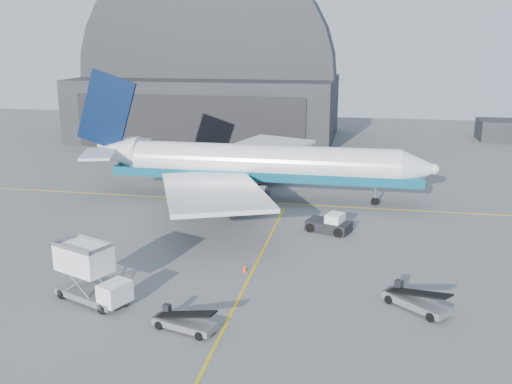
% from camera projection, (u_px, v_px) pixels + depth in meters
% --- Properties ---
extents(ground, '(200.00, 200.00, 0.00)m').
position_uv_depth(ground, '(255.00, 266.00, 50.57)').
color(ground, '#565659').
rests_on(ground, ground).
extents(taxi_lines, '(80.00, 42.12, 0.02)m').
position_uv_depth(taxi_lines, '(277.00, 222.00, 62.57)').
color(taxi_lines, gold).
rests_on(taxi_lines, ground).
extents(hangar, '(50.00, 28.30, 28.00)m').
position_uv_depth(hangar, '(209.00, 90.00, 113.62)').
color(hangar, black).
rests_on(hangar, ground).
extents(airliner, '(45.44, 44.07, 15.95)m').
position_uv_depth(airliner, '(250.00, 164.00, 70.64)').
color(airliner, white).
rests_on(airliner, ground).
extents(catering_truck, '(6.77, 4.59, 4.37)m').
position_uv_depth(catering_truck, '(90.00, 274.00, 43.34)').
color(catering_truck, slate).
rests_on(catering_truck, ground).
extents(pushback_tug, '(5.02, 3.84, 2.06)m').
position_uv_depth(pushback_tug, '(330.00, 224.00, 59.38)').
color(pushback_tug, black).
rests_on(pushback_tug, ground).
extents(belt_loader_a, '(4.90, 2.70, 1.83)m').
position_uv_depth(belt_loader_a, '(184.00, 322.00, 39.42)').
color(belt_loader_a, slate).
rests_on(belt_loader_a, ground).
extents(belt_loader_b, '(4.98, 4.56, 2.05)m').
position_uv_depth(belt_loader_b, '(416.00, 301.00, 42.43)').
color(belt_loader_b, slate).
rests_on(belt_loader_b, ground).
extents(traffic_cone, '(0.39, 0.39, 0.56)m').
position_uv_depth(traffic_cone, '(245.00, 269.00, 49.29)').
color(traffic_cone, '#FF4908').
rests_on(traffic_cone, ground).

